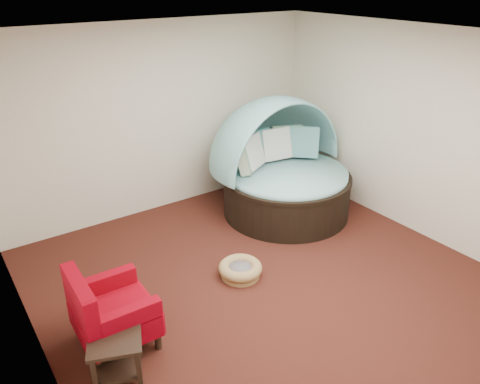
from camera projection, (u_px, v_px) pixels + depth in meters
floor at (264, 280)px, 5.66m from camera, size 5.00×5.00×0.00m
wall_back at (163, 119)px, 6.91m from camera, size 5.00×0.00×5.00m
wall_left at (22, 243)px, 3.76m from camera, size 0.00×5.00×5.00m
wall_right at (412, 132)px, 6.35m from camera, size 0.00×5.00×5.00m
ceiling at (271, 38)px, 4.46m from camera, size 5.00×5.00×0.00m
canopy_daybed at (282, 161)px, 6.98m from camera, size 2.09×1.96×1.76m
pet_basket at (240, 269)px, 5.68m from camera, size 0.59×0.59×0.19m
red_armchair at (109, 312)px, 4.51m from camera, size 0.76×0.77×0.87m
side_table at (116, 351)px, 4.20m from camera, size 0.61×0.61×0.45m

